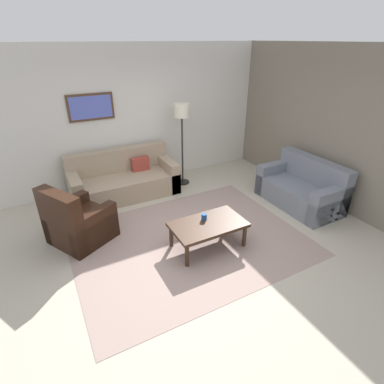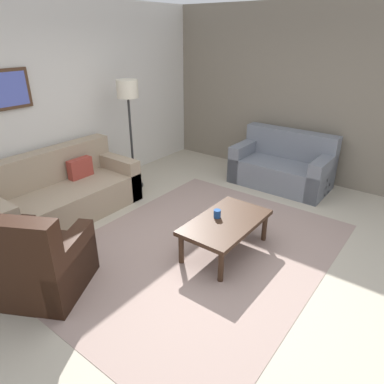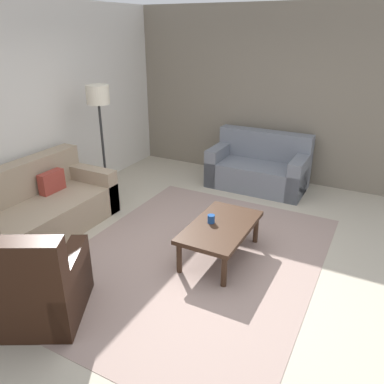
% 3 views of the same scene
% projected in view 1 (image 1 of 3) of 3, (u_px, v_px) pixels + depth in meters
% --- Properties ---
extents(ground_plane, '(8.00, 8.00, 0.00)m').
position_uv_depth(ground_plane, '(189.00, 241.00, 4.73)').
color(ground_plane, '#B2A893').
extents(rear_partition, '(6.00, 0.12, 2.80)m').
position_uv_depth(rear_partition, '(130.00, 118.00, 6.13)').
color(rear_partition, silver).
rests_on(rear_partition, ground_plane).
extents(stone_feature_panel, '(0.12, 5.20, 2.80)m').
position_uv_depth(stone_feature_panel, '(337.00, 129.00, 5.35)').
color(stone_feature_panel, slate).
rests_on(stone_feature_panel, ground_plane).
extents(area_rug, '(3.48, 2.69, 0.01)m').
position_uv_depth(area_rug, '(189.00, 240.00, 4.73)').
color(area_rug, gray).
rests_on(area_rug, ground_plane).
extents(couch_main, '(2.05, 0.93, 0.88)m').
position_uv_depth(couch_main, '(123.00, 180.00, 6.06)').
color(couch_main, gray).
rests_on(couch_main, ground_plane).
extents(couch_loveseat, '(0.84, 1.54, 0.88)m').
position_uv_depth(couch_loveseat, '(303.00, 189.00, 5.67)').
color(couch_loveseat, slate).
rests_on(couch_loveseat, ground_plane).
extents(armchair_leather, '(1.08, 1.08, 0.95)m').
position_uv_depth(armchair_leather, '(77.00, 225.00, 4.58)').
color(armchair_leather, black).
rests_on(armchair_leather, ground_plane).
extents(coffee_table, '(1.10, 0.64, 0.41)m').
position_uv_depth(coffee_table, '(208.00, 226.00, 4.45)').
color(coffee_table, '#382316').
rests_on(coffee_table, ground_plane).
extents(cup, '(0.08, 0.08, 0.09)m').
position_uv_depth(cup, '(204.00, 217.00, 4.50)').
color(cup, '#1E478C').
rests_on(cup, coffee_table).
extents(lamp_standing, '(0.32, 0.32, 1.71)m').
position_uv_depth(lamp_standing, '(182.00, 119.00, 5.98)').
color(lamp_standing, black).
rests_on(lamp_standing, ground_plane).
extents(framed_artwork, '(0.84, 0.04, 0.49)m').
position_uv_depth(framed_artwork, '(91.00, 107.00, 5.61)').
color(framed_artwork, '#472D1C').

